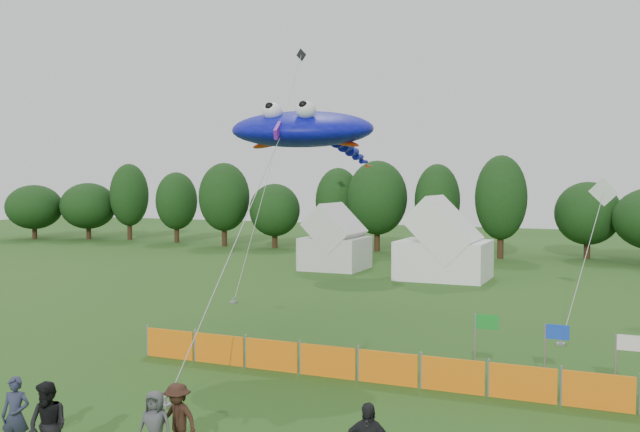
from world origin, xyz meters
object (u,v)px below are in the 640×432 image
at_px(tent_right, 444,247).
at_px(spectator_a, 16,416).
at_px(barrier_fence, 452,375).
at_px(spectator_c, 177,419).
at_px(tent_left, 335,243).
at_px(spectator_e, 155,426).
at_px(spectator_b, 48,426).
at_px(stingray_kite, 307,130).

xyz_separation_m(tent_right, spectator_a, (-2.12, -31.97, -1.10)).
distance_m(barrier_fence, spectator_c, 8.61).
bearing_deg(tent_left, tent_right, -12.02).
xyz_separation_m(tent_left, spectator_e, (9.15, -32.80, -1.04)).
distance_m(barrier_fence, spectator_b, 11.28).
distance_m(barrier_fence, stingray_kite, 11.02).
bearing_deg(spectator_e, spectator_c, 54.53).
distance_m(tent_right, spectator_a, 32.06).
bearing_deg(spectator_c, spectator_b, -132.42).
bearing_deg(spectator_b, tent_right, 90.15).
bearing_deg(spectator_a, spectator_e, -5.93).
relative_size(tent_right, barrier_fence, 0.25).
height_order(tent_right, barrier_fence, tent_right).
relative_size(tent_right, spectator_c, 3.35).
height_order(tent_left, spectator_e, tent_left).
relative_size(tent_left, spectator_e, 2.58).
relative_size(spectator_b, stingray_kite, 0.12).
xyz_separation_m(spectator_c, spectator_e, (-0.23, -0.52, -0.03)).
height_order(tent_right, spectator_e, tent_right).
bearing_deg(tent_right, spectator_c, -87.55).
height_order(barrier_fence, spectator_a, spectator_a).
height_order(tent_left, spectator_c, tent_left).
bearing_deg(spectator_a, tent_right, 64.80).
distance_m(tent_right, spectator_c, 30.62).
bearing_deg(tent_left, spectator_c, -73.80).
relative_size(spectator_e, stingray_kite, 0.10).
relative_size(tent_right, spectator_e, 3.48).
distance_m(tent_left, stingray_kite, 22.84).
relative_size(tent_left, stingray_kite, 0.26).
height_order(spectator_b, stingray_kite, stingray_kite).
bearing_deg(spectator_e, stingray_kite, 87.08).
relative_size(spectator_c, stingray_kite, 0.10).
relative_size(tent_right, spectator_a, 3.14).
xyz_separation_m(barrier_fence, stingray_kite, (-6.67, 4.34, 7.63)).
xyz_separation_m(barrier_fence, spectator_a, (-8.07, -8.65, 0.39)).
bearing_deg(spectator_a, barrier_fence, 25.60).
bearing_deg(spectator_e, tent_left, 94.19).
xyz_separation_m(tent_right, spectator_c, (1.31, -30.57, -1.15)).
height_order(tent_left, spectator_b, tent_left).
height_order(tent_left, barrier_fence, tent_left).
bearing_deg(stingray_kite, spectator_b, -90.22).
xyz_separation_m(tent_left, tent_right, (8.07, -1.72, 0.14)).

